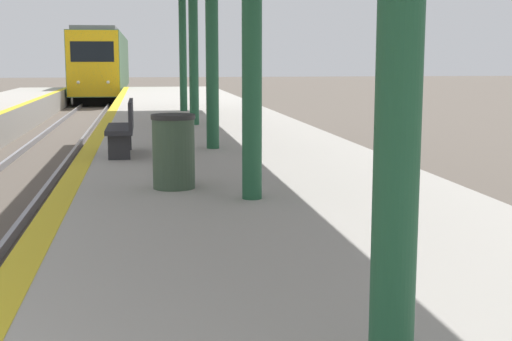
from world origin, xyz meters
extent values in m
cube|color=black|center=(0.00, 48.31, 0.28)|extent=(2.39, 20.74, 0.55)
cube|color=#477247|center=(0.00, 48.31, 2.33)|extent=(2.81, 23.05, 3.56)
cube|color=gold|center=(0.00, 36.86, 2.33)|extent=(2.75, 0.16, 3.49)
cube|color=black|center=(0.00, 36.80, 2.95)|extent=(2.25, 0.06, 1.07)
cube|color=slate|center=(0.00, 48.31, 4.23)|extent=(2.39, 21.89, 0.24)
sphere|color=white|center=(-0.77, 36.80, 1.35)|extent=(0.18, 0.18, 0.18)
sphere|color=white|center=(0.77, 36.80, 1.35)|extent=(0.18, 0.18, 0.18)
cylinder|color=#1E5133|center=(3.86, 6.04, 2.94)|extent=(0.23, 0.23, 3.94)
cylinder|color=#1E5133|center=(3.86, 10.80, 2.94)|extent=(0.23, 0.23, 3.94)
cylinder|color=#1E5133|center=(3.86, 15.57, 2.94)|extent=(0.23, 0.23, 3.94)
cylinder|color=#1E5133|center=(3.86, 20.33, 2.94)|extent=(0.23, 0.23, 3.94)
cylinder|color=#384C38|center=(2.99, 6.87, 1.41)|extent=(0.53, 0.53, 0.87)
cylinder|color=#262626|center=(2.99, 6.87, 1.87)|extent=(0.55, 0.55, 0.06)
cube|color=#28282D|center=(2.22, 10.18, 1.41)|extent=(0.44, 1.55, 0.08)
cube|color=#28282D|center=(2.41, 10.18, 1.67)|extent=(0.06, 1.55, 0.44)
cube|color=#262628|center=(2.22, 9.56, 1.17)|extent=(0.35, 0.08, 0.40)
cube|color=#262628|center=(2.22, 10.80, 1.17)|extent=(0.35, 0.08, 0.40)
camera|label=1|loc=(2.64, -2.04, 2.59)|focal=50.00mm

